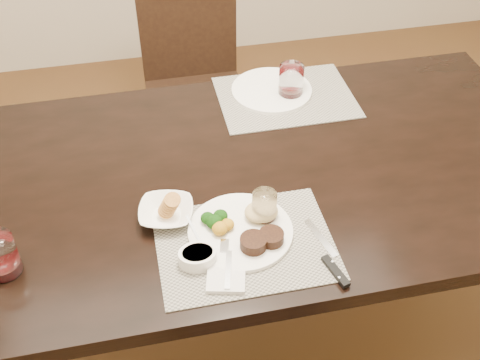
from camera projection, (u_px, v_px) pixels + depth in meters
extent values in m
plane|color=#4D2F19|center=(238.00, 319.00, 2.29)|extent=(4.50, 4.50, 0.00)
cube|color=black|center=(237.00, 179.00, 1.80)|extent=(2.00, 1.00, 0.05)
cube|color=black|center=(433.00, 148.00, 2.50)|extent=(0.08, 0.08, 0.70)
cube|color=black|center=(197.00, 101.00, 2.62)|extent=(0.42, 0.42, 0.04)
cube|color=black|center=(166.00, 172.00, 2.61)|extent=(0.04, 0.04, 0.41)
cube|color=black|center=(246.00, 160.00, 2.67)|extent=(0.04, 0.04, 0.41)
cube|color=black|center=(157.00, 123.00, 2.87)|extent=(0.04, 0.04, 0.41)
cube|color=black|center=(230.00, 114.00, 2.93)|extent=(0.04, 0.04, 0.41)
cube|color=black|center=(188.00, 29.00, 2.59)|extent=(0.42, 0.04, 0.45)
cube|color=gray|center=(245.00, 244.00, 1.57)|extent=(0.46, 0.34, 0.00)
cube|color=gray|center=(286.00, 97.00, 2.07)|extent=(0.46, 0.34, 0.00)
cylinder|color=white|center=(240.00, 231.00, 1.60)|extent=(0.28, 0.28, 0.01)
cylinder|color=black|center=(253.00, 243.00, 1.54)|extent=(0.07, 0.07, 0.03)
cylinder|color=black|center=(271.00, 237.00, 1.56)|extent=(0.07, 0.07, 0.03)
ellipsoid|color=#DAC382|center=(261.00, 212.00, 1.62)|extent=(0.09, 0.08, 0.04)
ellipsoid|color=#103C0B|center=(214.00, 222.00, 1.59)|extent=(0.04, 0.04, 0.04)
ellipsoid|color=#BA7917|center=(220.00, 228.00, 1.58)|extent=(0.04, 0.04, 0.03)
cube|color=silver|center=(227.00, 266.00, 1.51)|extent=(0.13, 0.19, 0.01)
cube|color=silver|center=(228.00, 270.00, 1.49)|extent=(0.04, 0.12, 0.00)
cube|color=silver|center=(224.00, 246.00, 1.55)|extent=(0.03, 0.05, 0.00)
cube|color=silver|center=(321.00, 238.00, 1.59)|extent=(0.05, 0.14, 0.00)
cube|color=black|center=(335.00, 271.00, 1.50)|extent=(0.05, 0.11, 0.01)
imported|color=white|center=(166.00, 213.00, 1.63)|extent=(0.18, 0.18, 0.04)
cylinder|color=#BB7D3A|center=(165.00, 206.00, 1.62)|extent=(0.05, 0.05, 0.05)
cylinder|color=white|center=(198.00, 257.00, 1.52)|extent=(0.10, 0.10, 0.04)
cylinder|color=#0D3C11|center=(198.00, 254.00, 1.51)|extent=(0.08, 0.08, 0.01)
cube|color=silver|center=(193.00, 229.00, 1.54)|extent=(0.01, 0.06, 0.05)
cylinder|color=white|center=(264.00, 207.00, 1.61)|extent=(0.07, 0.07, 0.09)
cylinder|color=#350405|center=(264.00, 216.00, 1.63)|extent=(0.06, 0.06, 0.02)
cylinder|color=white|center=(272.00, 90.00, 2.09)|extent=(0.28, 0.28, 0.01)
cylinder|color=white|center=(291.00, 81.00, 2.04)|extent=(0.08, 0.08, 0.12)
cylinder|color=#350405|center=(290.00, 92.00, 2.07)|extent=(0.07, 0.07, 0.03)
cylinder|color=white|center=(0.00, 255.00, 1.47)|extent=(0.08, 0.08, 0.12)
cylinder|color=#350405|center=(5.00, 267.00, 1.50)|extent=(0.07, 0.07, 0.03)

